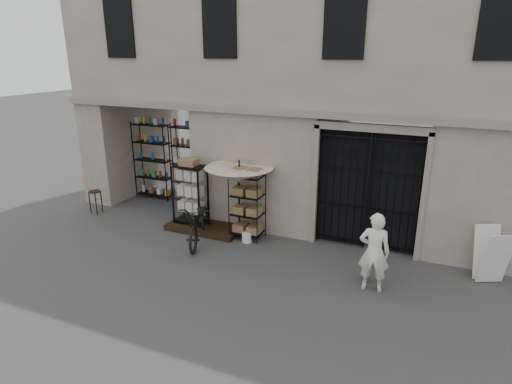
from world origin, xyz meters
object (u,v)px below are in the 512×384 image
at_px(display_cabinet, 190,197).
at_px(shopkeeper, 371,289).
at_px(market_umbrella, 239,171).
at_px(steel_bollard, 366,264).
at_px(wire_rack, 247,206).
at_px(easel_sign, 491,255).
at_px(bicycle, 200,241).
at_px(white_bucket, 247,238).
at_px(wooden_stool, 96,201).

distance_m(display_cabinet, shopkeeper, 5.30).
bearing_deg(market_umbrella, steel_bollard, -17.19).
distance_m(wire_rack, easel_sign, 5.57).
bearing_deg(steel_bollard, bicycle, 175.42).
bearing_deg(white_bucket, wire_rack, 111.41).
distance_m(bicycle, wooden_stool, 3.94).
relative_size(white_bucket, steel_bollard, 0.31).
distance_m(bicycle, steel_bollard, 4.24).
xyz_separation_m(market_umbrella, easel_sign, (5.80, -0.02, -1.17)).
relative_size(bicycle, steel_bollard, 2.52).
bearing_deg(bicycle, wooden_stool, 153.49).
height_order(steel_bollard, easel_sign, easel_sign).
bearing_deg(easel_sign, white_bucket, 157.66).
xyz_separation_m(market_umbrella, bicycle, (-0.78, -0.72, -1.78)).
distance_m(white_bucket, shopkeeper, 3.44).
distance_m(display_cabinet, easel_sign, 7.27).
distance_m(market_umbrella, white_bucket, 1.71).
distance_m(display_cabinet, wire_rack, 1.70).
height_order(market_umbrella, easel_sign, market_umbrella).
xyz_separation_m(wire_rack, shopkeeper, (3.36, -1.29, -0.87)).
bearing_deg(white_bucket, display_cabinet, 171.64).
relative_size(market_umbrella, wooden_stool, 3.57).
xyz_separation_m(shopkeeper, easel_sign, (2.20, 1.31, 0.60)).
height_order(market_umbrella, steel_bollard, market_umbrella).
xyz_separation_m(wire_rack, steel_bollard, (3.19, -1.02, -0.46)).
xyz_separation_m(market_umbrella, shopkeeper, (3.60, -1.33, -1.78)).
xyz_separation_m(white_bucket, wooden_stool, (-4.99, 0.08, 0.24)).
xyz_separation_m(bicycle, easel_sign, (6.58, 0.70, 0.60)).
distance_m(display_cabinet, white_bucket, 1.96).
relative_size(bicycle, wooden_stool, 2.96).
relative_size(white_bucket, easel_sign, 0.22).
bearing_deg(market_umbrella, display_cabinet, -179.61).
height_order(white_bucket, steel_bollard, steel_bollard).
bearing_deg(market_umbrella, wire_rack, -8.94).
xyz_separation_m(display_cabinet, wire_rack, (1.70, -0.03, -0.00)).
height_order(bicycle, easel_sign, easel_sign).
relative_size(wooden_stool, steel_bollard, 0.85).
bearing_deg(bicycle, steel_bollard, -23.36).
height_order(white_bucket, shopkeeper, white_bucket).
distance_m(shopkeeper, easel_sign, 2.63).
relative_size(white_bucket, wooden_stool, 0.36).
bearing_deg(white_bucket, market_umbrella, 140.35).
bearing_deg(bicycle, wire_rack, 15.23).
relative_size(white_bucket, shopkeeper, 0.15).
bearing_deg(steel_bollard, white_bucket, 165.75).
height_order(wire_rack, shopkeeper, wire_rack).
bearing_deg(white_bucket, bicycle, -157.91).
height_order(wire_rack, bicycle, wire_rack).
distance_m(display_cabinet, steel_bollard, 5.02).
distance_m(market_umbrella, shopkeeper, 4.23).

